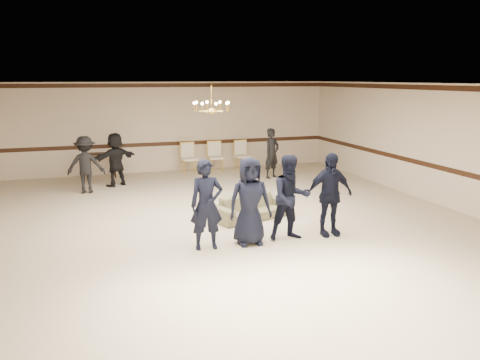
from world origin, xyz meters
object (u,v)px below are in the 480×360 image
object	(u,v)px
boy_c	(291,198)
adult_left	(86,165)
banquet_chair_mid	(216,157)
banquet_chair_left	(189,159)
boy_a	(207,205)
adult_right	(272,153)
chandelier	(211,98)
boy_d	(329,194)
console_table	(101,165)
boy_b	(250,201)
settee	(252,207)
adult_mid	(116,159)
banquet_chair_right	(242,156)

from	to	relation	value
boy_c	adult_left	size ratio (longest dim) A/B	1.07
banquet_chair_mid	banquet_chair_left	bearing A→B (deg)	-175.55
boy_a	adult_right	xyz separation A→B (m)	(3.80, 6.00, -0.06)
boy_c	banquet_chair_mid	world-z (taller)	boy_c
chandelier	banquet_chair_mid	xyz separation A→B (m)	(1.55, 5.27, -2.34)
boy_d	console_table	world-z (taller)	boy_d
boy_d	banquet_chair_left	distance (m)	7.77
boy_a	banquet_chair_left	world-z (taller)	boy_a
boy_b	boy_c	size ratio (longest dim) A/B	1.00
boy_a	settee	distance (m)	2.36
adult_mid	banquet_chair_left	distance (m)	2.89
boy_d	banquet_chair_right	world-z (taller)	boy_d
settee	boy_d	bearing A→B (deg)	-72.80
boy_c	boy_d	world-z (taller)	same
boy_d	settee	bearing A→B (deg)	126.22
settee	banquet_chair_right	xyz separation A→B (m)	(1.75, 5.96, 0.26)
boy_d	adult_right	bearing A→B (deg)	81.26
console_table	banquet_chair_mid	bearing A→B (deg)	2.24
boy_b	boy_d	bearing A→B (deg)	1.77
adult_left	console_table	size ratio (longest dim) A/B	1.66
boy_b	console_table	distance (m)	8.27
boy_b	adult_left	bearing A→B (deg)	120.29
banquet_chair_mid	banquet_chair_right	bearing A→B (deg)	4.45
boy_c	adult_right	bearing A→B (deg)	72.94
adult_left	console_table	xyz separation A→B (m)	(0.49, 2.13, -0.42)
adult_right	banquet_chair_mid	size ratio (longest dim) A/B	1.57
boy_a	boy_d	xyz separation A→B (m)	(2.70, 0.00, 0.00)
settee	chandelier	bearing A→B (deg)	122.05
boy_b	settee	bearing A→B (deg)	70.72
adult_left	banquet_chair_right	size ratio (longest dim) A/B	1.57
chandelier	adult_mid	bearing A→B (deg)	116.86
adult_mid	banquet_chair_left	xyz separation A→B (m)	(2.59, 1.23, -0.31)
chandelier	boy_c	bearing A→B (deg)	-65.98
adult_right	console_table	size ratio (longest dim) A/B	1.66
chandelier	boy_a	size ratio (longest dim) A/B	0.52
banquet_chair_left	boy_c	bearing A→B (deg)	-91.01
banquet_chair_right	console_table	distance (m)	5.01
adult_mid	banquet_chair_right	bearing A→B (deg)	166.89
boy_c	adult_right	distance (m)	6.33
adult_left	adult_right	distance (m)	6.01
adult_mid	adult_right	world-z (taller)	same
adult_right	banquet_chair_right	bearing A→B (deg)	81.73
boy_d	adult_mid	xyz separation A→B (m)	(-4.00, 6.40, -0.06)
chandelier	adult_right	xyz separation A→B (m)	(3.05, 3.64, -2.03)
boy_d	console_table	bearing A→B (deg)	121.01
adult_right	banquet_chair_mid	bearing A→B (deg)	107.20
chandelier	settee	size ratio (longest dim) A/B	0.50
chandelier	boy_d	world-z (taller)	chandelier
chandelier	boy_b	bearing A→B (deg)	-86.33
chandelier	adult_left	world-z (taller)	chandelier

